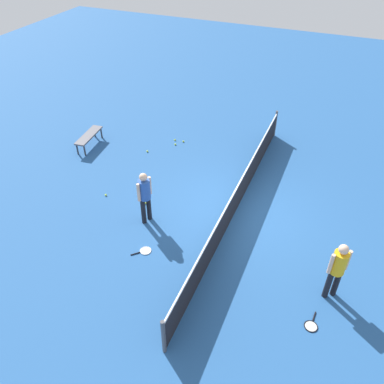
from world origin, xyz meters
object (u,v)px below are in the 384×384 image
(tennis_ball_by_net, at_px, (147,151))
(tennis_ball_stray_left, at_px, (175,144))
(player_far_side, at_px, (338,267))
(player_near_side, at_px, (145,194))
(tennis_ball_near_player, at_px, (183,141))
(courtside_bench, at_px, (89,136))
(tennis_racket_far_player, at_px, (311,325))
(tennis_racket_near_player, at_px, (145,251))
(tennis_ball_midcourt, at_px, (106,195))
(tennis_ball_baseline, at_px, (145,203))
(tennis_ball_stray_right, at_px, (175,140))

(tennis_ball_by_net, bearing_deg, tennis_ball_stray_left, 138.68)
(player_far_side, xyz_separation_m, tennis_ball_stray_left, (-4.96, -6.38, -0.98))
(player_near_side, xyz_separation_m, player_far_side, (0.70, 5.36, 0.00))
(tennis_ball_near_player, relative_size, courtside_bench, 0.04)
(tennis_racket_far_player, relative_size, tennis_ball_by_net, 9.02)
(tennis_racket_near_player, bearing_deg, tennis_racket_far_player, 82.77)
(player_near_side, distance_m, player_far_side, 5.40)
(tennis_racket_near_player, relative_size, tennis_ball_midcourt, 8.14)
(tennis_ball_baseline, bearing_deg, player_far_side, 76.79)
(player_near_side, height_order, tennis_ball_by_net, player_near_side)
(player_near_side, bearing_deg, tennis_racket_near_player, 24.69)
(tennis_ball_midcourt, bearing_deg, tennis_ball_by_net, -179.96)
(tennis_racket_far_player, xyz_separation_m, tennis_ball_midcourt, (-2.26, -6.89, 0.02))
(tennis_ball_by_net, xyz_separation_m, tennis_ball_stray_right, (-1.16, 0.61, 0.00))
(tennis_ball_baseline, bearing_deg, courtside_bench, -122.57)
(tennis_ball_midcourt, relative_size, tennis_ball_baseline, 1.00)
(tennis_ball_stray_left, bearing_deg, tennis_ball_by_net, -41.32)
(tennis_racket_far_player, bearing_deg, tennis_ball_midcourt, -108.16)
(tennis_ball_baseline, bearing_deg, tennis_ball_by_net, -153.39)
(tennis_ball_near_player, bearing_deg, tennis_ball_stray_left, -31.85)
(tennis_ball_by_net, bearing_deg, tennis_ball_baseline, 26.61)
(player_far_side, height_order, tennis_racket_far_player, player_far_side)
(tennis_ball_baseline, distance_m, tennis_ball_stray_right, 3.97)
(tennis_ball_by_net, height_order, tennis_ball_stray_right, same)
(player_near_side, distance_m, tennis_ball_stray_right, 4.80)
(tennis_ball_baseline, relative_size, courtside_bench, 0.04)
(tennis_ball_stray_right, bearing_deg, tennis_ball_midcourt, -8.56)
(tennis_ball_stray_left, relative_size, courtside_bench, 0.04)
(player_far_side, bearing_deg, tennis_racket_near_player, -84.70)
(player_near_side, bearing_deg, tennis_ball_by_net, -152.27)
(tennis_ball_stray_right, bearing_deg, courtside_bench, -60.60)
(tennis_racket_far_player, relative_size, tennis_ball_baseline, 9.02)
(tennis_ball_stray_left, bearing_deg, tennis_racket_near_player, 16.02)
(tennis_racket_far_player, bearing_deg, tennis_ball_stray_left, -134.31)
(tennis_ball_by_net, distance_m, tennis_ball_stray_right, 1.31)
(tennis_ball_stray_right, bearing_deg, tennis_racket_far_player, 45.00)
(player_far_side, relative_size, tennis_ball_by_net, 25.76)
(tennis_ball_midcourt, relative_size, courtside_bench, 0.04)
(tennis_ball_stray_right, bearing_deg, player_near_side, 14.47)
(tennis_racket_far_player, xyz_separation_m, tennis_ball_stray_left, (-5.98, -6.13, 0.02))
(courtside_bench, bearing_deg, tennis_ball_baseline, 57.43)
(tennis_racket_near_player, distance_m, tennis_ball_by_net, 5.09)
(tennis_racket_near_player, distance_m, tennis_ball_stray_right, 5.95)
(tennis_racket_far_player, relative_size, tennis_ball_stray_left, 9.02)
(tennis_ball_by_net, xyz_separation_m, tennis_ball_baseline, (2.74, 1.37, 0.00))
(tennis_racket_far_player, xyz_separation_m, tennis_ball_stray_right, (-6.28, -6.28, 0.02))
(player_near_side, height_order, tennis_ball_baseline, player_near_side)
(tennis_ball_near_player, bearing_deg, tennis_ball_stray_right, -86.68)
(tennis_racket_far_player, distance_m, tennis_ball_stray_right, 8.88)
(courtside_bench, bearing_deg, player_near_side, 53.64)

